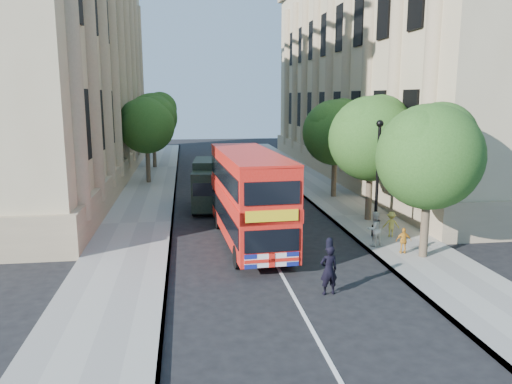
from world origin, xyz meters
name	(u,v)px	position (x,y,z in m)	size (l,w,h in m)	color
ground	(294,297)	(0.00, 0.00, 0.00)	(120.00, 120.00, 0.00)	black
pavement_right	(360,216)	(5.75, 10.00, 0.06)	(3.50, 80.00, 0.12)	gray
pavement_left	(137,224)	(-5.75, 10.00, 0.06)	(3.50, 80.00, 0.12)	gray
building_right	(401,61)	(13.80, 24.00, 9.00)	(12.00, 38.00, 18.00)	tan
building_left	(34,57)	(-13.80, 24.00, 9.00)	(12.00, 38.00, 18.00)	tan
tree_right_near	(430,151)	(5.84, 3.03, 4.25)	(4.00, 4.00, 6.08)	#473828
tree_right_mid	(372,134)	(5.84, 9.03, 4.45)	(4.20, 4.20, 6.37)	#473828
tree_right_far	(336,129)	(5.84, 15.03, 4.31)	(4.00, 4.00, 6.15)	#473828
tree_left_far	(147,122)	(-5.96, 22.03, 4.44)	(4.00, 4.00, 6.30)	#473828
tree_left_back	(153,114)	(-5.96, 30.03, 4.71)	(4.20, 4.20, 6.65)	#473828
lamp_post	(377,183)	(5.00, 6.00, 2.51)	(0.32, 0.32, 5.16)	black
double_decker_bus	(249,195)	(-0.67, 5.96, 2.15)	(2.72, 8.54, 3.89)	red
box_van	(212,186)	(-1.90, 12.96, 1.34)	(2.36, 4.94, 2.74)	black
police_constable	(329,270)	(1.14, 0.12, 0.81)	(0.59, 0.39, 1.63)	black
woman_pedestrian	(374,229)	(4.40, 4.59, 0.85)	(0.71, 0.56, 1.47)	silver
child_a	(404,241)	(5.19, 3.47, 0.64)	(0.61, 0.25, 1.04)	orange
child_b	(391,224)	(5.67, 5.83, 0.68)	(0.73, 0.42, 1.13)	#D9C64A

